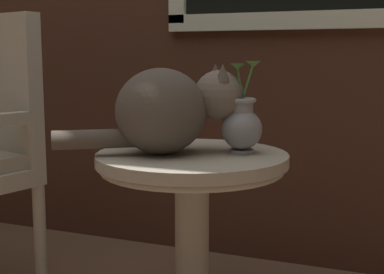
# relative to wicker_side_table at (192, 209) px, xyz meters

# --- Properties ---
(wicker_side_table) EXTENTS (0.59, 0.59, 0.58)m
(wicker_side_table) POSITION_rel_wicker_side_table_xyz_m (0.00, 0.00, 0.00)
(wicker_side_table) COLOR #B2A893
(wicker_side_table) RESTS_ON ground_plane
(cat) EXTENTS (0.51, 0.39, 0.27)m
(cat) POSITION_rel_wicker_side_table_xyz_m (-0.06, -0.03, 0.31)
(cat) COLOR brown
(cat) RESTS_ON wicker_side_table
(pewter_vase_with_ivy) EXTENTS (0.12, 0.12, 0.28)m
(pewter_vase_with_ivy) POSITION_rel_wicker_side_table_xyz_m (0.14, 0.05, 0.27)
(pewter_vase_with_ivy) COLOR #99999E
(pewter_vase_with_ivy) RESTS_ON wicker_side_table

